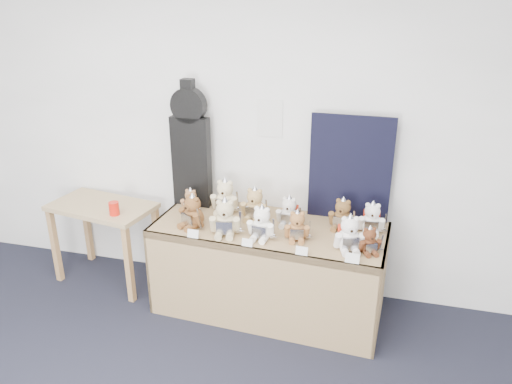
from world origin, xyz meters
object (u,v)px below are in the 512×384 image
(teddy_back_centre_left, at_px, (255,205))
(teddy_back_far_left, at_px, (191,201))
(display_table, at_px, (266,249))
(teddy_back_left, at_px, (225,198))
(teddy_front_end, at_px, (369,241))
(guitar_case, at_px, (191,146))
(teddy_back_right, at_px, (342,215))
(teddy_front_centre, at_px, (262,224))
(teddy_front_far_left, at_px, (192,213))
(teddy_back_centre_right, at_px, (289,212))
(teddy_front_right, at_px, (297,227))
(teddy_back_end, at_px, (372,219))
(red_cup, at_px, (114,209))
(teddy_front_left, at_px, (225,219))
(teddy_front_far_right, at_px, (349,235))
(side_table, at_px, (103,218))

(teddy_back_centre_left, bearing_deg, teddy_back_far_left, -178.21)
(display_table, height_order, teddy_back_left, teddy_back_left)
(teddy_front_end, height_order, teddy_back_far_left, same)
(guitar_case, distance_m, teddy_back_right, 1.34)
(teddy_front_centre, bearing_deg, teddy_front_far_left, -179.68)
(guitar_case, distance_m, teddy_back_centre_right, 0.98)
(teddy_front_right, distance_m, teddy_back_centre_right, 0.25)
(display_table, relative_size, teddy_back_centre_right, 6.94)
(teddy_back_end, bearing_deg, teddy_front_right, -156.07)
(teddy_back_left, bearing_deg, display_table, -32.59)
(red_cup, height_order, teddy_front_right, teddy_front_right)
(teddy_front_left, bearing_deg, teddy_back_centre_right, 21.89)
(teddy_back_left, bearing_deg, teddy_back_centre_right, -12.11)
(display_table, distance_m, teddy_front_far_right, 0.70)
(display_table, relative_size, teddy_front_right, 7.22)
(guitar_case, bearing_deg, display_table, -21.69)
(guitar_case, height_order, teddy_back_left, guitar_case)
(teddy_front_right, bearing_deg, teddy_back_left, 143.68)
(red_cup, xyz_separation_m, teddy_back_centre_right, (1.42, 0.16, 0.06))
(teddy_front_far_left, xyz_separation_m, teddy_back_right, (1.11, 0.26, -0.01))
(teddy_front_far_left, relative_size, teddy_front_end, 1.33)
(guitar_case, distance_m, teddy_back_far_left, 0.46)
(teddy_back_centre_left, xyz_separation_m, teddy_back_centre_right, (0.28, -0.04, -0.01))
(teddy_front_far_right, height_order, teddy_back_left, teddy_back_left)
(teddy_front_right, bearing_deg, teddy_front_centre, -179.67)
(teddy_back_far_left, bearing_deg, side_table, -174.19)
(guitar_case, distance_m, teddy_back_left, 0.51)
(teddy_back_end, relative_size, teddy_back_far_left, 1.23)
(guitar_case, relative_size, teddy_front_end, 4.81)
(display_table, bearing_deg, teddy_back_right, 22.34)
(teddy_back_centre_left, bearing_deg, guitar_case, 167.42)
(teddy_back_centre_left, distance_m, teddy_back_end, 0.91)
(teddy_front_far_left, height_order, teddy_front_end, teddy_front_far_left)
(side_table, relative_size, teddy_front_end, 4.31)
(teddy_front_left, relative_size, teddy_front_far_right, 1.08)
(teddy_front_left, distance_m, teddy_front_right, 0.53)
(display_table, height_order, teddy_front_far_right, teddy_front_far_right)
(teddy_back_centre_right, bearing_deg, teddy_front_end, -22.64)
(teddy_back_centre_left, bearing_deg, teddy_front_left, -111.74)
(teddy_front_right, xyz_separation_m, teddy_back_end, (0.52, 0.26, 0.01))
(red_cup, xyz_separation_m, teddy_back_left, (0.87, 0.26, 0.08))
(teddy_back_far_left, bearing_deg, display_table, -12.69)
(side_table, xyz_separation_m, teddy_front_end, (2.26, -0.29, 0.23))
(side_table, xyz_separation_m, teddy_back_far_left, (0.80, 0.05, 0.23))
(side_table, relative_size, teddy_back_centre_left, 3.23)
(teddy_front_centre, relative_size, teddy_back_left, 0.90)
(teddy_back_centre_left, height_order, teddy_back_far_left, teddy_back_centre_left)
(red_cup, xyz_separation_m, teddy_back_end, (2.04, 0.19, 0.06))
(teddy_back_left, height_order, teddy_back_end, teddy_back_left)
(teddy_back_centre_right, bearing_deg, teddy_front_far_left, -160.49)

